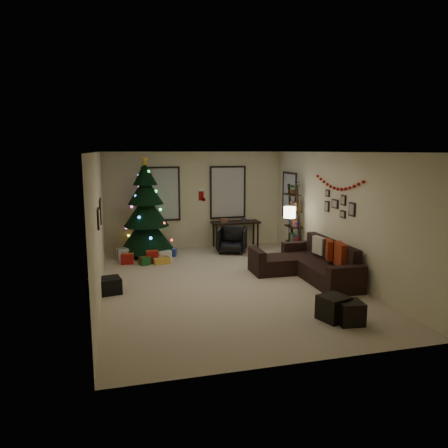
{
  "coord_description": "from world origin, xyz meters",
  "views": [
    {
      "loc": [
        -2.18,
        -8.22,
        2.73
      ],
      "look_at": [
        0.1,
        0.6,
        1.15
      ],
      "focal_mm": 34.07,
      "sensor_mm": 36.0,
      "label": 1
    }
  ],
  "objects_px": {
    "christmas_tree": "(146,214)",
    "bookshelf": "(294,222)",
    "desk": "(236,224)",
    "desk_chair": "(232,240)",
    "sofa": "(309,265)"
  },
  "relations": [
    {
      "from": "desk",
      "to": "desk_chair",
      "type": "relative_size",
      "value": 1.98
    },
    {
      "from": "bookshelf",
      "to": "desk_chair",
      "type": "bearing_deg",
      "value": 153.17
    },
    {
      "from": "desk",
      "to": "bookshelf",
      "type": "distance_m",
      "value": 1.84
    },
    {
      "from": "desk",
      "to": "sofa",
      "type": "bearing_deg",
      "value": -76.81
    },
    {
      "from": "christmas_tree",
      "to": "desk_chair",
      "type": "relative_size",
      "value": 3.83
    },
    {
      "from": "christmas_tree",
      "to": "desk_chair",
      "type": "distance_m",
      "value": 2.39
    },
    {
      "from": "christmas_tree",
      "to": "bookshelf",
      "type": "bearing_deg",
      "value": -15.78
    },
    {
      "from": "christmas_tree",
      "to": "desk_chair",
      "type": "bearing_deg",
      "value": -7.86
    },
    {
      "from": "desk_chair",
      "to": "bookshelf",
      "type": "distance_m",
      "value": 1.73
    },
    {
      "from": "desk",
      "to": "bookshelf",
      "type": "relative_size",
      "value": 0.73
    },
    {
      "from": "desk",
      "to": "desk_chair",
      "type": "bearing_deg",
      "value": -113.09
    },
    {
      "from": "christmas_tree",
      "to": "sofa",
      "type": "xyz_separation_m",
      "value": [
        3.28,
        -2.87,
        -0.83
      ]
    },
    {
      "from": "desk",
      "to": "desk_chair",
      "type": "distance_m",
      "value": 0.77
    },
    {
      "from": "desk_chair",
      "to": "christmas_tree",
      "type": "bearing_deg",
      "value": -165.65
    },
    {
      "from": "sofa",
      "to": "desk_chair",
      "type": "distance_m",
      "value": 2.76
    }
  ]
}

